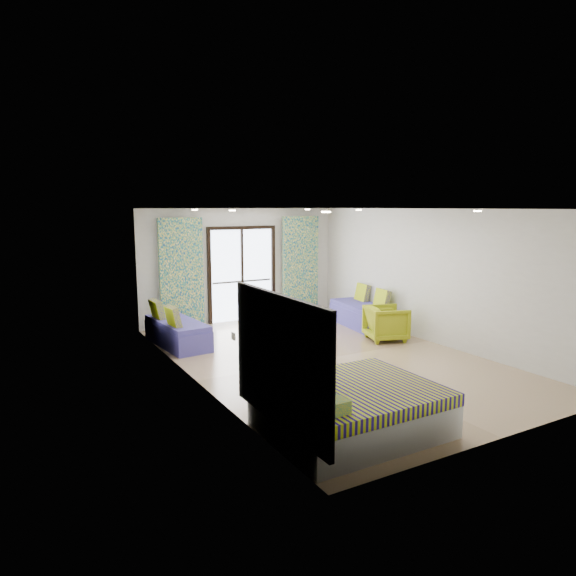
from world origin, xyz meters
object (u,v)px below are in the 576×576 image
daybed_right (362,314)px  armchair (386,321)px  daybed_left (177,332)px  coffee_table (279,315)px  bed (350,408)px

daybed_right → armchair: daybed_right is taller
daybed_right → daybed_left: bearing=-178.9°
coffee_table → bed: bearing=-108.6°
daybed_left → daybed_right: daybed_right is taller
daybed_right → armchair: bearing=-97.2°
coffee_table → armchair: (1.65, -1.61, -0.01)m
daybed_left → daybed_right: (4.23, -0.51, 0.01)m
bed → coffee_table: (1.61, 4.79, 0.11)m
daybed_right → coffee_table: size_ratio=2.42×
daybed_left → coffee_table: bearing=-8.5°
daybed_left → coffee_table: daybed_left is taller
bed → daybed_left: (-0.64, 4.92, -0.02)m
bed → daybed_right: bearing=50.9°
coffee_table → armchair: 2.30m
daybed_left → coffee_table: 2.26m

